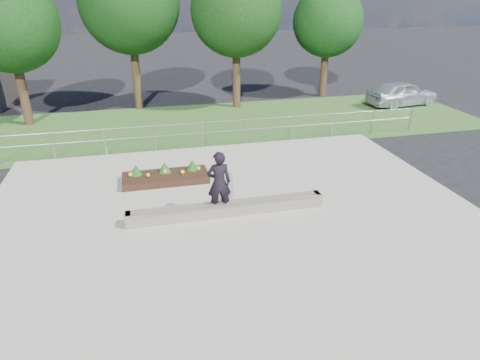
# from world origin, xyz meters

# --- Properties ---
(ground) EXTENTS (120.00, 120.00, 0.00)m
(ground) POSITION_xyz_m (0.00, 0.00, 0.00)
(ground) COLOR black
(ground) RESTS_ON ground
(grass_verge) EXTENTS (30.00, 8.00, 0.02)m
(grass_verge) POSITION_xyz_m (0.00, 11.00, 0.01)
(grass_verge) COLOR #2E5321
(grass_verge) RESTS_ON ground
(concrete_slab) EXTENTS (15.00, 15.00, 0.06)m
(concrete_slab) POSITION_xyz_m (0.00, 0.00, 0.03)
(concrete_slab) COLOR gray
(concrete_slab) RESTS_ON ground
(fence) EXTENTS (20.06, 0.06, 1.20)m
(fence) POSITION_xyz_m (0.00, 7.50, 0.77)
(fence) COLOR #9B9EA3
(fence) RESTS_ON ground
(tree_far_left) EXTENTS (4.55, 4.55, 7.15)m
(tree_far_left) POSITION_xyz_m (-8.00, 13.00, 4.85)
(tree_far_left) COLOR #332014
(tree_far_left) RESTS_ON ground
(tree_mid_left) EXTENTS (5.25, 5.25, 8.25)m
(tree_mid_left) POSITION_xyz_m (-2.50, 15.00, 5.61)
(tree_mid_left) COLOR #2F2113
(tree_mid_left) RESTS_ON ground
(tree_mid_right) EXTENTS (4.90, 4.90, 7.70)m
(tree_mid_right) POSITION_xyz_m (3.00, 14.00, 5.23)
(tree_mid_right) COLOR #322114
(tree_mid_right) RESTS_ON ground
(tree_far_right) EXTENTS (4.20, 4.20, 6.60)m
(tree_far_right) POSITION_xyz_m (9.00, 15.50, 4.48)
(tree_far_right) COLOR #311E13
(tree_far_right) RESTS_ON ground
(grind_ledge) EXTENTS (6.00, 0.44, 0.43)m
(grind_ledge) POSITION_xyz_m (-0.23, 1.34, 0.26)
(grind_ledge) COLOR #655A4A
(grind_ledge) RESTS_ON concrete_slab
(planter_bed) EXTENTS (3.00, 1.20, 0.61)m
(planter_bed) POSITION_xyz_m (-1.85, 4.33, 0.24)
(planter_bed) COLOR black
(planter_bed) RESTS_ON concrete_slab
(skateboarder) EXTENTS (0.80, 0.48, 2.03)m
(skateboarder) POSITION_xyz_m (-0.45, 1.43, 1.11)
(skateboarder) COLOR white
(skateboarder) RESTS_ON concrete_slab
(parked_car) EXTENTS (4.47, 2.27, 1.46)m
(parked_car) POSITION_xyz_m (12.49, 12.07, 0.73)
(parked_car) COLOR silver
(parked_car) RESTS_ON ground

